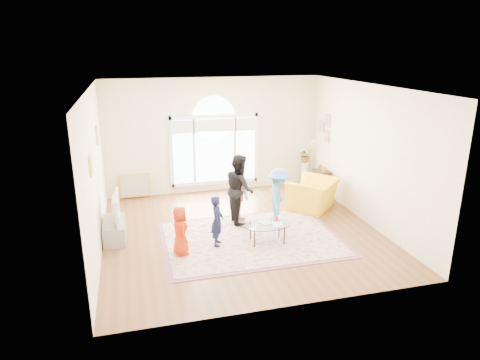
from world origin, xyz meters
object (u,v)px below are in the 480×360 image
object	(u,v)px
area_rug	(251,239)
coffee_table	(267,225)
tv_console	(114,230)
television	(113,208)
armchair	(313,194)

from	to	relation	value
area_rug	coffee_table	bearing A→B (deg)	-41.77
tv_console	television	bearing A→B (deg)	-0.00
tv_console	coffee_table	size ratio (longest dim) A/B	0.97
area_rug	television	distance (m)	3.01
area_rug	coffee_table	distance (m)	0.54
area_rug	tv_console	distance (m)	2.94
television	coffee_table	distance (m)	3.29
area_rug	television	bearing A→B (deg)	165.42
tv_console	coffee_table	distance (m)	3.29
tv_console	area_rug	bearing A→B (deg)	-14.54
area_rug	armchair	xyz separation A→B (m)	(2.03, 1.36, 0.38)
area_rug	tv_console	world-z (taller)	tv_console
armchair	tv_console	bearing A→B (deg)	-37.03
area_rug	armchair	bearing A→B (deg)	33.74
television	coffee_table	size ratio (longest dim) A/B	1.00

